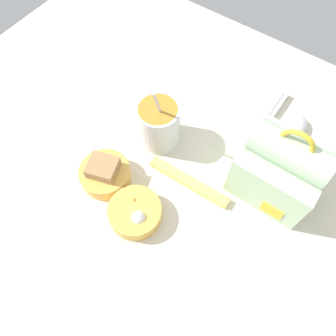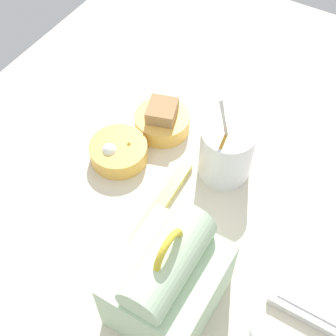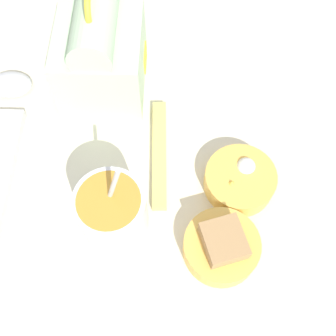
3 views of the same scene
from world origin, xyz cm
name	(u,v)px [view 2 (image 2 of 3)]	position (x,y,z in cm)	size (l,w,h in cm)	color
desk_surface	(185,188)	(0.00, 0.00, 1.00)	(140.00, 110.00, 2.00)	beige
keyboard	(335,243)	(-2.00, 29.74, 3.02)	(32.16, 12.68, 2.10)	silver
lunch_bag	(168,281)	(22.26, 9.24, 10.29)	(17.40, 15.11, 21.69)	#B7D6AD
soup_cup	(226,151)	(-7.11, 4.76, 8.13)	(10.39, 10.39, 19.68)	silver
bento_bowl_sandwich	(162,120)	(-10.57, -11.83, 4.57)	(11.82, 11.82, 6.89)	#EAB24C
bento_bowl_snacks	(119,151)	(0.93, -15.21, 4.09)	(11.84, 11.84, 5.13)	#EAB24C
chopstick_case	(162,202)	(6.24, -1.62, 2.80)	(20.79, 3.14, 1.60)	#EFD666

